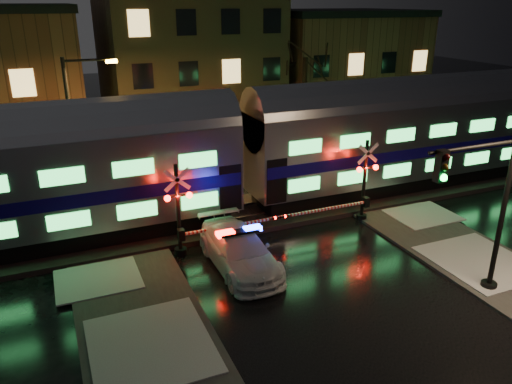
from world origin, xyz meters
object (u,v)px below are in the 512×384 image
crossing_signal_right (358,190)px  crossing_signal_left (188,218)px  streetlight (77,125)px  traffic_light (484,214)px  police_car (239,250)px

crossing_signal_right → crossing_signal_left: 8.02m
crossing_signal_left → streetlight: 7.95m
streetlight → traffic_light: bearing=-49.5°
streetlight → police_car: bearing=-60.3°
police_car → crossing_signal_left: (-1.47, 1.80, 0.85)m
crossing_signal_right → crossing_signal_left: crossing_signal_right is taller
traffic_light → streetlight: size_ratio=0.80×
crossing_signal_right → crossing_signal_left: size_ratio=1.01×
traffic_light → police_car: bearing=134.7°
traffic_light → streetlight: streetlight is taller
crossing_signal_right → crossing_signal_left: (-8.02, -0.00, -0.01)m
crossing_signal_right → streetlight: (-11.39, 6.70, 2.64)m
police_car → streetlight: (-4.84, 8.50, 3.50)m
crossing_signal_left → crossing_signal_right: bearing=0.0°
police_car → streetlight: streetlight is taller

